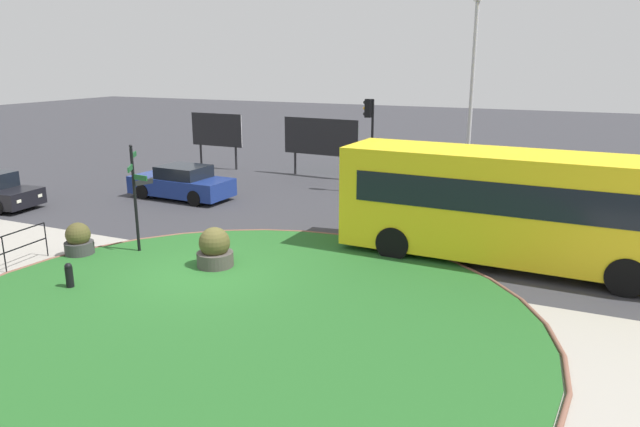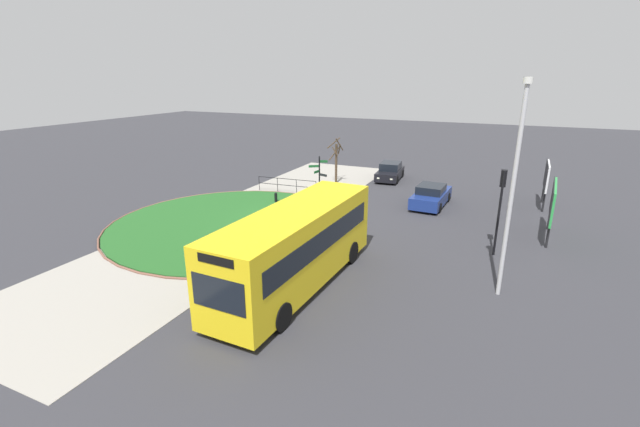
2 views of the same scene
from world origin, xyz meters
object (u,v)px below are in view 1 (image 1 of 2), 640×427
object	(u,v)px
car_far_lane	(182,183)
planter_kerbside	(215,251)
lamppost_tall	(472,94)
bollard_foreground	(69,276)
billboard_left	(217,131)
bus_yellow	(510,206)
traffic_light_near	(370,125)
signpost_directional	(136,191)
billboard_right	(321,138)
planter_near_signpost	(79,242)

from	to	relation	value
car_far_lane	planter_kerbside	bearing A→B (deg)	135.55
lamppost_tall	planter_kerbside	xyz separation A→B (m)	(-4.78, -11.37, -3.81)
bollard_foreground	billboard_left	size ratio (longest dim) A/B	0.24
billboard_left	lamppost_tall	bearing A→B (deg)	-7.15
bus_yellow	traffic_light_near	bearing A→B (deg)	135.74
signpost_directional	planter_kerbside	world-z (taller)	signpost_directional
traffic_light_near	lamppost_tall	xyz separation A→B (m)	(4.17, 0.40, 1.37)
car_far_lane	billboard_right	distance (m)	7.64
bus_yellow	billboard_left	distance (m)	18.81
bus_yellow	billboard_left	world-z (taller)	bus_yellow
bus_yellow	planter_near_signpost	bearing A→B (deg)	-156.26
signpost_directional	billboard_left	size ratio (longest dim) A/B	1.06
car_far_lane	billboard_left	bearing A→B (deg)	-65.59
car_far_lane	planter_kerbside	xyz separation A→B (m)	(6.21, -6.68, -0.11)
signpost_directional	planter_kerbside	size ratio (longest dim) A/B	2.73
planter_near_signpost	lamppost_tall	bearing A→B (deg)	53.18
car_far_lane	planter_kerbside	world-z (taller)	car_far_lane
car_far_lane	traffic_light_near	size ratio (longest dim) A/B	1.10
car_far_lane	lamppost_tall	distance (m)	12.51
bus_yellow	traffic_light_near	distance (m)	9.89
traffic_light_near	planter_near_signpost	world-z (taller)	traffic_light_near
bollard_foreground	planter_near_signpost	distance (m)	2.75
billboard_left	billboard_right	distance (m)	6.09
car_far_lane	lamppost_tall	world-z (taller)	lamppost_tall
lamppost_tall	planter_near_signpost	size ratio (longest dim) A/B	7.69
signpost_directional	billboard_left	world-z (taller)	signpost_directional
car_far_lane	lamppost_tall	size ratio (longest dim) A/B	0.55
signpost_directional	bollard_foreground	xyz separation A→B (m)	(0.35, -3.03, -1.56)
lamppost_tall	planter_kerbside	bearing A→B (deg)	-112.81
bollard_foreground	billboard_left	xyz separation A→B (m)	(-6.37, 16.16, 1.61)
planter_near_signpost	billboard_left	bearing A→B (deg)	107.90
traffic_light_near	billboard_right	world-z (taller)	traffic_light_near
bollard_foreground	lamppost_tall	distance (m)	16.44
car_far_lane	bus_yellow	bearing A→B (deg)	170.91
billboard_right	planter_kerbside	bearing A→B (deg)	-74.59
billboard_right	planter_kerbside	size ratio (longest dim) A/B	3.34
billboard_left	traffic_light_near	bearing A→B (deg)	-12.98
bus_yellow	lamppost_tall	distance (m)	8.37
signpost_directional	lamppost_tall	bearing A→B (deg)	55.71
traffic_light_near	lamppost_tall	bearing A→B (deg)	-176.57
bus_yellow	traffic_light_near	xyz separation A→B (m)	(-6.77, 7.11, 1.25)
signpost_directional	lamppost_tall	distance (m)	13.74
signpost_directional	lamppost_tall	world-z (taller)	lamppost_tall
planter_near_signpost	signpost_directional	bearing A→B (deg)	33.36
bus_yellow	planter_kerbside	size ratio (longest dim) A/B	7.87
signpost_directional	billboard_left	distance (m)	14.45
bollard_foreground	traffic_light_near	bearing A→B (deg)	77.33
billboard_left	billboard_right	bearing A→B (deg)	1.44
signpost_directional	car_far_lane	size ratio (longest dim) A/B	0.74
billboard_right	billboard_left	bearing A→B (deg)	-175.89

